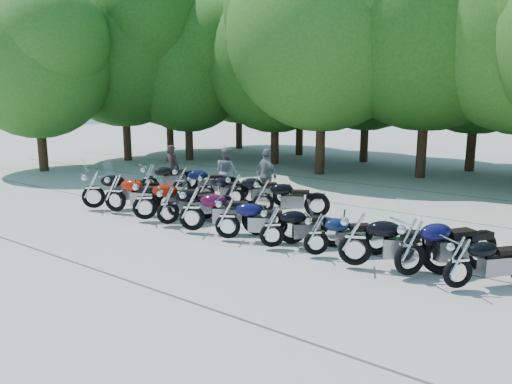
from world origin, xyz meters
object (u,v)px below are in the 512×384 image
Objects in this scene: motorcycle_7 at (316,233)px; motorcycle_12 at (182,181)px; motorcycle_11 at (149,178)px; motorcycle_2 at (145,198)px; motorcycle_10 at (459,261)px; rider_2 at (267,175)px; motorcycle_0 at (93,188)px; motorcycle_14 at (235,189)px; motorcycle_5 at (228,217)px; rider_0 at (172,168)px; motorcycle_15 at (263,195)px; motorcycle_1 at (115,191)px; rider_1 at (226,172)px; motorcycle_6 at (272,225)px; motorcycle_13 at (206,187)px; motorcycle_3 at (168,204)px; motorcycle_8 at (355,237)px; motorcycle_4 at (192,208)px; motorcycle_9 at (411,245)px.

motorcycle_7 is 0.86× the size of motorcycle_12.
motorcycle_2 is at bearing 157.23° from motorcycle_11.
motorcycle_10 is 10.58m from motorcycle_12.
rider_2 is (4.10, 1.72, 0.27)m from motorcycle_11.
motorcycle_14 is (3.49, 2.93, -0.08)m from motorcycle_0.
motorcycle_10 is 0.92× the size of motorcycle_11.
motorcycle_5 is 2.48m from motorcycle_7.
rider_0 is at bearing 21.66° from motorcycle_10.
motorcycle_1 is at bearing 95.64° from motorcycle_15.
rider_0 is at bearing 19.13° from rider_1.
motorcycle_14 is (-3.50, 2.87, 0.04)m from motorcycle_6.
motorcycle_12 is at bearing 59.92° from motorcycle_13.
motorcycle_2 is 3.20m from motorcycle_5.
motorcycle_12 is at bearing 24.23° from motorcycle_7.
motorcycle_7 is at bearing -110.71° from motorcycle_1.
motorcycle_2 reaches higher than motorcycle_10.
rider_0 reaches higher than motorcycle_14.
motorcycle_10 is at bearing -172.28° from motorcycle_11.
motorcycle_6 is at bearing -149.42° from motorcycle_3.
motorcycle_8 reaches higher than motorcycle_13.
motorcycle_0 is at bearing 46.45° from motorcycle_7.
motorcycle_4 is (4.43, -0.04, -0.03)m from motorcycle_0.
rider_1 is at bearing 33.98° from motorcycle_8.
motorcycle_2 reaches higher than motorcycle_3.
rider_1 is at bearing -125.35° from motorcycle_11.
motorcycle_10 is at bearing -135.20° from motorcycle_6.
rider_2 is (1.43, 1.53, 0.34)m from motorcycle_13.
motorcycle_14 is (-7.81, 2.86, 0.04)m from motorcycle_10.
rider_1 is at bearing 6.93° from motorcycle_9.
rider_0 reaches higher than motorcycle_5.
motorcycle_13 is at bearing -155.62° from motorcycle_11.
motorcycle_10 is 1.17× the size of rider_1.
motorcycle_10 is (4.31, 0.00, -0.00)m from motorcycle_6.
motorcycle_9 is 11.42m from rider_0.
motorcycle_9 is at bearing 34.39° from motorcycle_10.
motorcycle_2 is at bearing 153.88° from motorcycle_13.
motorcycle_0 reaches higher than motorcycle_9.
motorcycle_13 is at bearing 22.49° from motorcycle_10.
motorcycle_9 is (7.86, 0.16, 0.01)m from motorcycle_2.
motorcycle_7 is 0.89× the size of motorcycle_11.
motorcycle_2 is at bearing 106.55° from rider_1.
motorcycle_12 is at bearing -152.54° from motorcycle_11.
motorcycle_15 is (1.42, 2.64, 0.00)m from motorcycle_3.
motorcycle_12 reaches higher than motorcycle_13.
motorcycle_9 is 7.88m from rider_2.
motorcycle_6 is at bearing -117.62° from motorcycle_4.
motorcycle_6 is 6.58m from rider_1.
motorcycle_13 is 2.12m from rider_2.
motorcycle_5 is (4.73, -0.16, -0.07)m from motorcycle_1.
motorcycle_15 is 5.41m from rider_0.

